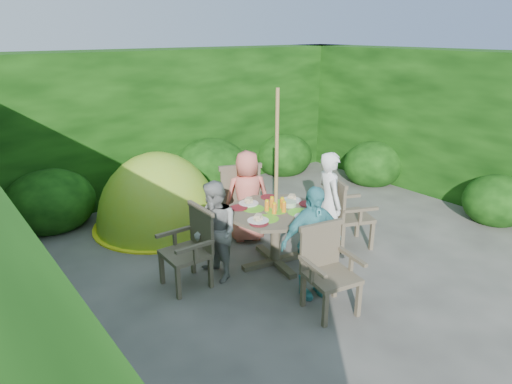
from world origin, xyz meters
TOP-DOWN VIEW (x-y plane):
  - ground at (0.00, 0.00)m, footprint 60.00×60.00m
  - hedge_enclosure at (0.00, 1.33)m, footprint 9.00×9.00m
  - patio_table at (-0.27, 0.40)m, footprint 1.45×1.45m
  - parasol_pole at (-0.28, 0.40)m, footprint 0.05×0.05m
  - garden_chair_right at (0.81, 0.22)m, footprint 0.67×0.70m
  - garden_chair_left at (-1.36, 0.61)m, footprint 0.49×0.54m
  - garden_chair_back at (-0.10, 1.48)m, footprint 0.76×0.72m
  - garden_chair_front at (-0.48, -0.68)m, footprint 0.61×0.57m
  - child_right at (0.51, 0.26)m, footprint 0.49×0.58m
  - child_left at (-1.06, 0.55)m, footprint 0.49×0.61m
  - child_back at (-0.13, 1.19)m, footprint 0.74×0.64m
  - child_front at (-0.42, -0.38)m, footprint 0.80×0.47m
  - dome_tent at (-0.90, 2.39)m, footprint 2.30×2.30m

SIDE VIEW (x-z plane):
  - ground at x=0.00m, z-range 0.00..0.00m
  - dome_tent at x=-0.90m, z-range -1.13..1.13m
  - garden_chair_front at x=-0.48m, z-range 0.03..0.92m
  - garden_chair_left at x=-1.36m, z-range 0.03..0.92m
  - garden_chair_right at x=0.81m, z-range 0.03..0.96m
  - garden_chair_back at x=-0.10m, z-range 0.03..1.06m
  - child_left at x=-1.06m, z-range 0.00..1.20m
  - patio_table at x=-0.27m, z-range 0.18..1.04m
  - child_front at x=-0.42m, z-range 0.00..1.28m
  - child_back at x=-0.13m, z-range 0.00..1.29m
  - child_right at x=0.51m, z-range 0.00..1.36m
  - parasol_pole at x=-0.28m, z-range 0.00..2.20m
  - hedge_enclosure at x=0.00m, z-range 0.00..2.50m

